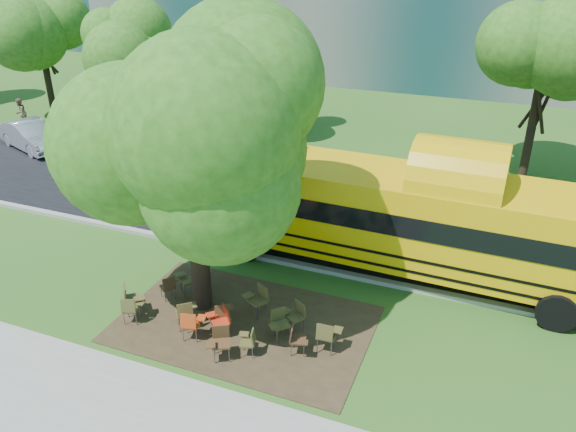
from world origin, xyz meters
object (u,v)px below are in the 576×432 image
at_px(main_tree, 189,134).
at_px(chair_15, 296,313).
at_px(chair_10, 200,270).
at_px(chair_11, 223,313).
at_px(chair_13, 327,334).
at_px(bg_car_red, 149,152).
at_px(chair_6, 249,340).
at_px(chair_8, 169,285).
at_px(chair_7, 296,338).
at_px(chair_14, 259,297).
at_px(chair_1, 131,296).
at_px(chair_12, 279,321).
at_px(chair_4, 191,323).
at_px(chair_9, 189,277).
at_px(chair_0, 131,307).
at_px(school_bus, 447,225).
at_px(pedestrian_b, 20,113).
at_px(black_car, 133,181).
at_px(chair_3, 222,318).
at_px(chair_5, 220,339).
at_px(bg_car_silver, 31,135).
at_px(chair_2, 186,312).
at_px(pedestrian_a, 112,118).

distance_m(main_tree, chair_15, 5.59).
height_order(chair_10, chair_11, chair_10).
height_order(chair_13, bg_car_red, bg_car_red).
xyz_separation_m(main_tree, chair_6, (2.22, -1.46, -4.81)).
bearing_deg(chair_8, main_tree, -51.59).
bearing_deg(chair_7, chair_14, -141.41).
relative_size(chair_1, chair_14, 1.02).
xyz_separation_m(chair_10, chair_15, (3.56, -0.95, -0.03)).
bearing_deg(chair_14, chair_12, 168.44).
distance_m(main_tree, chair_12, 5.46).
distance_m(chair_4, chair_11, 0.93).
distance_m(chair_9, chair_14, 2.44).
bearing_deg(chair_7, chair_12, -138.33).
bearing_deg(chair_11, chair_0, 159.14).
distance_m(school_bus, pedestrian_b, 26.31).
distance_m(main_tree, chair_10, 4.85).
distance_m(school_bus, black_car, 12.97).
bearing_deg(chair_12, chair_7, 100.59).
bearing_deg(chair_9, chair_11, -173.39).
xyz_separation_m(black_car, pedestrian_b, (-12.28, 6.21, 0.05)).
bearing_deg(chair_3, pedestrian_b, 10.87).
relative_size(chair_9, pedestrian_b, 0.55).
bearing_deg(chair_5, chair_10, -80.62).
bearing_deg(chair_5, black_car, -71.87).
bearing_deg(school_bus, bg_car_silver, 168.74).
xyz_separation_m(chair_2, chair_6, (2.10, -0.35, -0.08)).
relative_size(chair_9, chair_12, 1.01).
xyz_separation_m(chair_6, chair_14, (-0.51, 1.71, 0.11)).
height_order(chair_1, chair_4, chair_1).
bearing_deg(chair_9, school_bus, -111.35).
relative_size(school_bus, chair_2, 15.03).
height_order(chair_7, chair_12, chair_12).
distance_m(chair_5, black_car, 11.12).
relative_size(school_bus, chair_7, 16.00).
relative_size(chair_6, pedestrian_a, 0.50).
relative_size(chair_0, chair_3, 0.94).
xyz_separation_m(chair_11, pedestrian_a, (-14.42, 13.93, 0.24)).
relative_size(chair_8, chair_15, 0.92).
distance_m(bg_car_red, pedestrian_b, 10.85).
bearing_deg(chair_3, chair_11, -24.67).
relative_size(chair_4, chair_15, 1.04).
bearing_deg(black_car, chair_10, -114.61).
bearing_deg(chair_7, chair_4, -94.08).
height_order(chair_15, pedestrian_b, pedestrian_b).
distance_m(chair_5, chair_6, 0.75).
height_order(chair_12, chair_14, chair_14).
xyz_separation_m(pedestrian_a, pedestrian_b, (-5.49, -1.23, 0.04)).
height_order(chair_7, chair_14, chair_14).
bearing_deg(chair_1, pedestrian_b, -168.59).
relative_size(chair_6, bg_car_red, 0.17).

